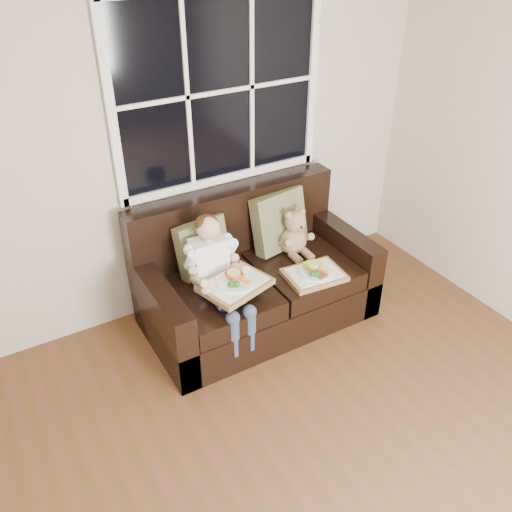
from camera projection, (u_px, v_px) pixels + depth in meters
room_walls at (416, 324)px, 1.76m from camera, size 4.52×5.02×2.71m
window_back at (220, 91)px, 3.76m from camera, size 1.62×0.04×1.37m
loveseat at (254, 282)px, 4.15m from camera, size 1.70×0.92×0.96m
pillow_left at (202, 247)px, 3.94m from camera, size 0.43×0.26×0.41m
pillow_right at (279, 221)px, 4.20m from camera, size 0.49×0.29×0.47m
child at (216, 267)px, 3.73m from camera, size 0.37×0.59×0.84m
teddy_bear at (294, 235)px, 4.16m from camera, size 0.23×0.29×0.39m
tray_left at (235, 283)px, 3.68m from camera, size 0.53×0.45×0.10m
tray_right at (314, 273)px, 3.95m from camera, size 0.44×0.35×0.10m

